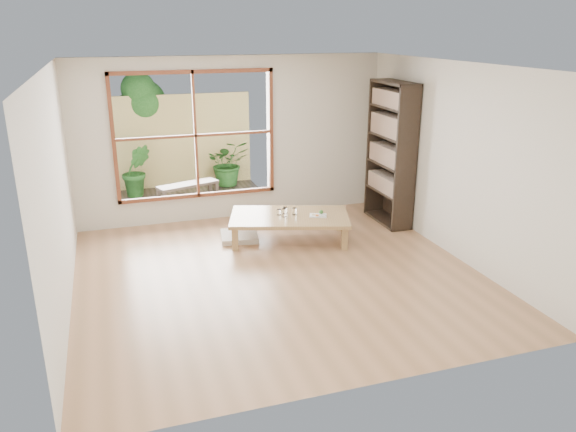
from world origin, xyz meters
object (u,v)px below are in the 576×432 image
garden_bench (188,187)px  bookshelf (391,154)px  food_tray (319,215)px  low_table (290,218)px

garden_bench → bookshelf: bearing=-52.4°
bookshelf → food_tray: (-1.38, -0.45, -0.72)m
low_table → garden_bench: bearing=134.9°
low_table → bookshelf: 1.96m
low_table → bookshelf: size_ratio=0.87×
low_table → garden_bench: low_table is taller
low_table → garden_bench: size_ratio=1.70×
bookshelf → garden_bench: size_ratio=1.96×
bookshelf → garden_bench: bookshelf is taller
bookshelf → food_tray: bearing=-161.9°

